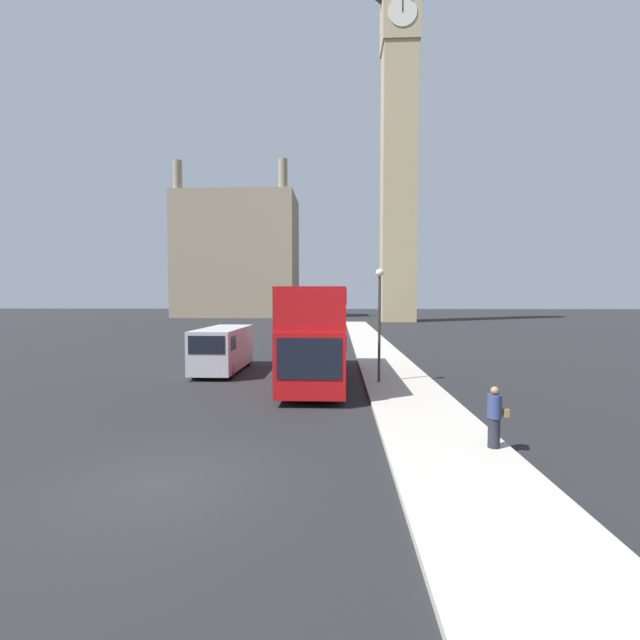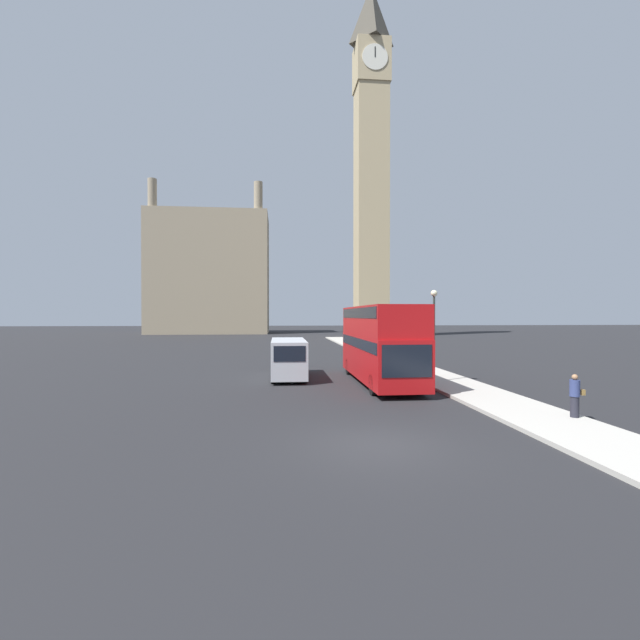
{
  "view_description": "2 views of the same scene",
  "coord_description": "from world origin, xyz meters",
  "px_view_note": "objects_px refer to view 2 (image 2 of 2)",
  "views": [
    {
      "loc": [
        3.8,
        -8.75,
        3.91
      ],
      "look_at": [
        2.9,
        12.34,
        2.83
      ],
      "focal_mm": 24.0,
      "sensor_mm": 36.0,
      "label": 1
    },
    {
      "loc": [
        -2.88,
        -12.38,
        3.81
      ],
      "look_at": [
        0.36,
        21.31,
        3.46
      ],
      "focal_mm": 24.0,
      "sensor_mm": 36.0,
      "label": 2
    }
  ],
  "objects_px": {
    "clock_tower": "(371,157)",
    "white_van": "(288,358)",
    "pedestrian": "(575,396)",
    "street_lamp": "(434,320)",
    "red_double_decker_bus": "(379,340)"
  },
  "relations": [
    {
      "from": "clock_tower",
      "to": "white_van",
      "type": "relative_size",
      "value": 10.93
    },
    {
      "from": "pedestrian",
      "to": "street_lamp",
      "type": "relative_size",
      "value": 0.31
    },
    {
      "from": "white_van",
      "to": "street_lamp",
      "type": "xyz_separation_m",
      "value": [
        7.96,
        -3.05,
        2.28
      ]
    },
    {
      "from": "white_van",
      "to": "pedestrian",
      "type": "distance_m",
      "value": 15.29
    },
    {
      "from": "clock_tower",
      "to": "red_double_decker_bus",
      "type": "height_order",
      "value": "clock_tower"
    },
    {
      "from": "clock_tower",
      "to": "red_double_decker_bus",
      "type": "xyz_separation_m",
      "value": [
        -11.04,
        -52.89,
        -30.24
      ]
    },
    {
      "from": "clock_tower",
      "to": "white_van",
      "type": "height_order",
      "value": "clock_tower"
    },
    {
      "from": "white_van",
      "to": "pedestrian",
      "type": "relative_size",
      "value": 3.76
    },
    {
      "from": "white_van",
      "to": "street_lamp",
      "type": "bearing_deg",
      "value": -20.94
    },
    {
      "from": "red_double_decker_bus",
      "to": "white_van",
      "type": "height_order",
      "value": "red_double_decker_bus"
    },
    {
      "from": "street_lamp",
      "to": "red_double_decker_bus",
      "type": "bearing_deg",
      "value": 164.04
    },
    {
      "from": "pedestrian",
      "to": "clock_tower",
      "type": "bearing_deg",
      "value": 84.41
    },
    {
      "from": "red_double_decker_bus",
      "to": "street_lamp",
      "type": "xyz_separation_m",
      "value": [
        2.87,
        -0.82,
        1.12
      ]
    },
    {
      "from": "street_lamp",
      "to": "pedestrian",
      "type": "bearing_deg",
      "value": -76.2
    },
    {
      "from": "clock_tower",
      "to": "red_double_decker_bus",
      "type": "relative_size",
      "value": 6.1
    }
  ]
}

